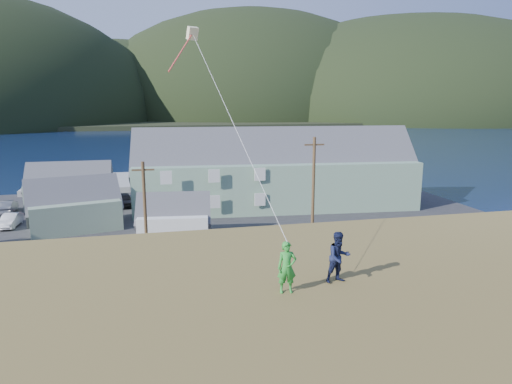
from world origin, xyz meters
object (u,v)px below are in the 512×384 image
wharf (122,182)px  kite_flyer_navy (339,257)px  lodge (275,171)px  kite_flyer_green (287,267)px  shed_palegreen_far (70,186)px  shed_palegreen_near (74,206)px  shed_white (174,218)px

wharf → kite_flyer_navy: kite_flyer_navy is taller
lodge → kite_flyer_green: (-10.55, -40.01, 3.48)m
kite_flyer_green → lodge: bearing=81.3°
lodge → kite_flyer_navy: lodge is taller
wharf → kite_flyer_green: 60.79m
wharf → shed_palegreen_far: 14.78m
shed_palegreen_far → kite_flyer_green: 48.33m
shed_palegreen_near → shed_palegreen_far: size_ratio=1.00×
kite_flyer_navy → wharf: bearing=91.0°
shed_white → shed_palegreen_near: bearing=155.4°
shed_palegreen_near → shed_white: shed_palegreen_near is taller
wharf → shed_palegreen_near: bearing=-97.0°
shed_palegreen_near → shed_palegreen_far: (-2.13, 11.02, 0.12)m
lodge → shed_palegreen_far: 25.05m
lodge → shed_palegreen_far: size_ratio=3.43×
shed_palegreen_far → lodge: bearing=-13.7°
lodge → kite_flyer_green: bearing=-100.2°
shed_palegreen_far → kite_flyer_green: size_ratio=6.35×
shed_white → shed_palegreen_far: bearing=131.4°
shed_palegreen_near → kite_flyer_green: bearing=-86.3°
shed_white → shed_palegreen_far: 20.44m
wharf → shed_palegreen_far: shed_palegreen_far is taller
shed_palegreen_near → shed_white: bearing=-45.8°
kite_flyer_green → kite_flyer_navy: bearing=18.6°
wharf → lodge: 27.71m
shed_palegreen_near → shed_white: (9.51, -5.77, -0.34)m
shed_palegreen_near → shed_white: size_ratio=1.37×
wharf → shed_palegreen_near: shed_palegreen_near is taller
wharf → shed_white: bearing=-78.0°
shed_palegreen_near → kite_flyer_green: size_ratio=6.37×
kite_flyer_green → shed_white: bearing=100.1°
lodge → shed_palegreen_far: lodge is taller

